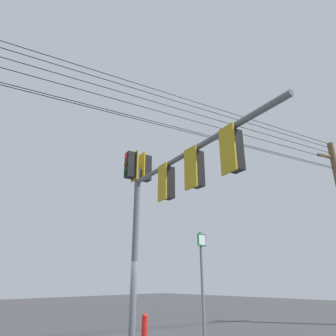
# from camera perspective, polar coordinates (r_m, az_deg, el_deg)

# --- Properties ---
(signal_mast_assembly) EXTENTS (6.10, 1.83, 6.12)m
(signal_mast_assembly) POSITION_cam_1_polar(r_m,az_deg,el_deg) (8.44, -1.31, -4.20)
(signal_mast_assembly) COLOR slate
(signal_mast_assembly) RESTS_ON ground
(route_sign_primary) EXTENTS (0.11, 0.28, 3.14)m
(route_sign_primary) POSITION_cam_1_polar(r_m,az_deg,el_deg) (7.81, 6.72, -22.01)
(route_sign_primary) COLOR slate
(route_sign_primary) RESTS_ON ground
(fire_hydrant) EXTENTS (0.22, 0.30, 0.81)m
(fire_hydrant) POSITION_cam_1_polar(r_m,az_deg,el_deg) (12.35, -4.55, -28.11)
(fire_hydrant) COLOR red
(fire_hydrant) RESTS_ON ground
(overhead_wire_span) EXTENTS (6.78, 25.30, 2.19)m
(overhead_wire_span) POSITION_cam_1_polar(r_m,az_deg,el_deg) (10.96, -11.15, 13.88)
(overhead_wire_span) COLOR black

